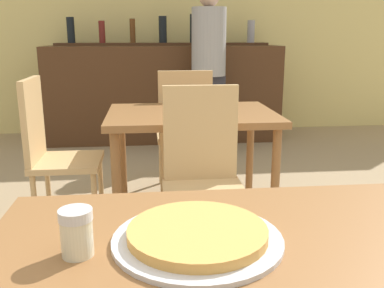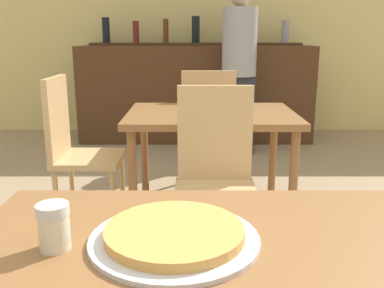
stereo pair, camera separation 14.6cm
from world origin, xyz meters
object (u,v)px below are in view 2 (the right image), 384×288
Objects in this scene: chair_far_side_front at (215,170)px; chair_far_side_back at (208,126)px; cheese_shaker at (53,227)px; person_standing at (239,65)px; chair_far_side_left at (74,144)px; pizza_tray at (174,235)px.

chair_far_side_back is at bearing 90.00° from chair_far_side_front.
cheese_shaker is at bearing 79.23° from chair_far_side_back.
chair_far_side_back is 1.30m from person_standing.
chair_far_side_left is 2.13m from person_standing.
pizza_tray is 0.24× the size of person_standing.
chair_far_side_front is at bearing 90.00° from chair_far_side_back.
person_standing is (0.35, 1.20, 0.36)m from chair_far_side_back.
chair_far_side_left is 2.39× the size of pizza_tray.
chair_far_side_back is at bearing 85.88° from pizza_tray.
chair_far_side_left is 1.76m from cheese_shaker.
chair_far_side_front is 8.92× the size of cheese_shaker.
chair_far_side_left is at bearing 32.20° from chair_far_side_back.
chair_far_side_back is at bearing -57.80° from chair_far_side_left.
chair_far_side_front is 0.57× the size of person_standing.
chair_far_side_back reaches higher than pizza_tray.
chair_far_side_front is 1.26m from cheese_shaker.
person_standing reaches higher than chair_far_side_front.
pizza_tray is (-0.16, -2.18, 0.21)m from chair_far_side_back.
chair_far_side_front is 2.32m from person_standing.
chair_far_side_back is 0.57× the size of person_standing.
chair_far_side_front is at bearing 69.98° from cheese_shaker.
chair_far_side_back is (0.00, 1.06, 0.00)m from chair_far_side_front.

